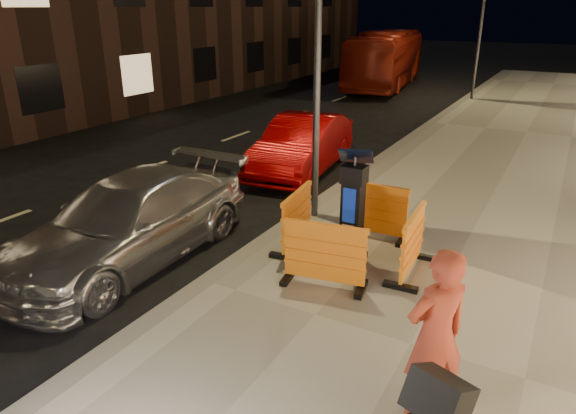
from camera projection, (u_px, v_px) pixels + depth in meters
The scene contains 14 objects.
ground_plane at pixel (206, 290), 7.41m from camera, with size 120.00×120.00×0.00m, color black.
sidewalk at pixel (410, 349), 6.01m from camera, with size 6.00×60.00×0.15m, color gray.
kerb at pixel (206, 285), 7.38m from camera, with size 0.30×60.00×0.15m, color slate.
parking_kiosk at pixel (353, 208), 7.71m from camera, with size 0.53×0.53×1.68m, color black.
barrier_front at pixel (325, 255), 7.07m from camera, with size 1.21×0.50×0.94m, color orange.
barrier_back at pixel (373, 211), 8.62m from camera, with size 1.21×0.50×0.94m, color orange.
barrier_kerbside at pixel (297, 219), 8.28m from camera, with size 1.21×0.50×0.94m, color orange.
barrier_bldgside at pixel (412, 244), 7.41m from camera, with size 1.21×0.50×0.94m, color orange.
car_silver at pixel (135, 258), 8.34m from camera, with size 1.85×4.55×1.32m, color silver.
car_red at pixel (302, 171), 12.72m from camera, with size 1.44×4.12×1.36m, color #8E0406.
bus_doubledecker at pixel (384, 86), 26.29m from camera, with size 2.27×9.68×2.70m, color maroon.
man at pixel (435, 337), 4.64m from camera, with size 0.64×0.42×1.76m, color #9F3827.
street_lamp_mid at pixel (318, 49), 8.58m from camera, with size 0.12×0.12×6.00m, color #3F3F44.
street_lamp_far at pixel (481, 24), 20.76m from camera, with size 0.12×0.12×6.00m, color #3F3F44.
Camera 1 is at (4.19, -5.05, 3.82)m, focal length 32.00 mm.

